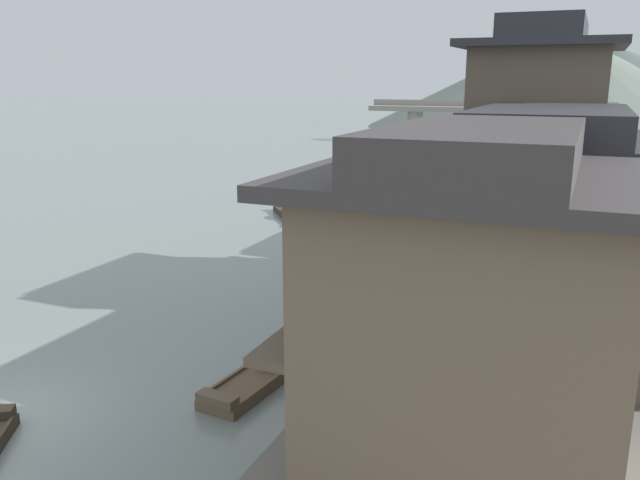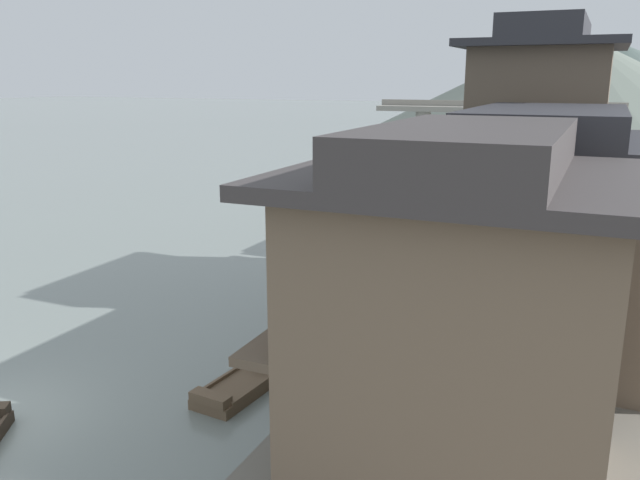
{
  "view_description": "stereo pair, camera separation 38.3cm",
  "coord_description": "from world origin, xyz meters",
  "px_view_note": "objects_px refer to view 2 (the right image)",
  "views": [
    {
      "loc": [
        11.71,
        -8.89,
        7.41
      ],
      "look_at": [
        2.77,
        12.18,
        1.63
      ],
      "focal_mm": 36.11,
      "sensor_mm": 36.0,
      "label": 1
    },
    {
      "loc": [
        12.06,
        -8.74,
        7.41
      ],
      "look_at": [
        2.77,
        12.18,
        1.63
      ],
      "focal_mm": 36.11,
      "sensor_mm": 36.0,
      "label": 2
    }
  ],
  "objects_px": {
    "boat_moored_third": "(478,190)",
    "mooring_post_dock_near": "(334,365)",
    "boat_moored_far": "(523,155)",
    "house_waterfront_far": "(565,153)",
    "boat_midriver_upstream": "(511,162)",
    "house_waterfront_tall": "(536,153)",
    "house_waterfront_second": "(538,233)",
    "boat_moored_nearest": "(382,275)",
    "house_waterfront_nearest": "(459,316)",
    "stone_bridge": "(494,116)",
    "mooring_post_dock_mid": "(444,255)",
    "mooring_post_dock_far": "(476,221)",
    "boat_midriver_drifting": "(296,213)",
    "boat_moored_second": "(272,361)",
    "house_waterfront_narrow": "(551,168)"
  },
  "relations": [
    {
      "from": "boat_moored_third",
      "to": "mooring_post_dock_near",
      "type": "height_order",
      "value": "mooring_post_dock_near"
    },
    {
      "from": "boat_moored_far",
      "to": "house_waterfront_far",
      "type": "bearing_deg",
      "value": -79.16
    },
    {
      "from": "boat_midriver_upstream",
      "to": "mooring_post_dock_near",
      "type": "relative_size",
      "value": 4.69
    },
    {
      "from": "house_waterfront_tall",
      "to": "house_waterfront_second",
      "type": "bearing_deg",
      "value": -82.9
    },
    {
      "from": "boat_moored_nearest",
      "to": "house_waterfront_nearest",
      "type": "height_order",
      "value": "house_waterfront_nearest"
    },
    {
      "from": "boat_moored_third",
      "to": "house_waterfront_tall",
      "type": "relative_size",
      "value": 0.51
    },
    {
      "from": "boat_moored_far",
      "to": "house_waterfront_second",
      "type": "bearing_deg",
      "value": -82.91
    },
    {
      "from": "boat_moored_far",
      "to": "stone_bridge",
      "type": "height_order",
      "value": "stone_bridge"
    },
    {
      "from": "boat_moored_nearest",
      "to": "stone_bridge",
      "type": "distance_m",
      "value": 54.33
    },
    {
      "from": "house_waterfront_nearest",
      "to": "mooring_post_dock_near",
      "type": "distance_m",
      "value": 4.76
    },
    {
      "from": "house_waterfront_second",
      "to": "mooring_post_dock_mid",
      "type": "xyz_separation_m",
      "value": [
        -3.82,
        6.44,
        -2.65
      ]
    },
    {
      "from": "boat_moored_far",
      "to": "mooring_post_dock_mid",
      "type": "distance_m",
      "value": 40.46
    },
    {
      "from": "house_waterfront_tall",
      "to": "mooring_post_dock_near",
      "type": "relative_size",
      "value": 9.3
    },
    {
      "from": "house_waterfront_nearest",
      "to": "mooring_post_dock_mid",
      "type": "height_order",
      "value": "house_waterfront_nearest"
    },
    {
      "from": "house_waterfront_nearest",
      "to": "mooring_post_dock_far",
      "type": "height_order",
      "value": "house_waterfront_nearest"
    },
    {
      "from": "boat_midriver_drifting",
      "to": "house_waterfront_tall",
      "type": "height_order",
      "value": "house_waterfront_tall"
    },
    {
      "from": "house_waterfront_second",
      "to": "mooring_post_dock_far",
      "type": "xyz_separation_m",
      "value": [
        -3.82,
        12.73,
        -2.62
      ]
    },
    {
      "from": "boat_moored_far",
      "to": "house_waterfront_nearest",
      "type": "height_order",
      "value": "house_waterfront_nearest"
    },
    {
      "from": "boat_moored_far",
      "to": "boat_midriver_drifting",
      "type": "distance_m",
      "value": 33.86
    },
    {
      "from": "boat_midriver_drifting",
      "to": "house_waterfront_second",
      "type": "relative_size",
      "value": 0.62
    },
    {
      "from": "house_waterfront_second",
      "to": "stone_bridge",
      "type": "bearing_deg",
      "value": 100.2
    },
    {
      "from": "boat_moored_nearest",
      "to": "house_waterfront_far",
      "type": "distance_m",
      "value": 15.68
    },
    {
      "from": "boat_moored_third",
      "to": "house_waterfront_far",
      "type": "bearing_deg",
      "value": -46.5
    },
    {
      "from": "house_waterfront_tall",
      "to": "stone_bridge",
      "type": "relative_size",
      "value": 0.32
    },
    {
      "from": "mooring_post_dock_near",
      "to": "mooring_post_dock_far",
      "type": "distance_m",
      "value": 17.1
    },
    {
      "from": "boat_moored_second",
      "to": "house_waterfront_far",
      "type": "distance_m",
      "value": 23.76
    },
    {
      "from": "mooring_post_dock_near",
      "to": "mooring_post_dock_far",
      "type": "relative_size",
      "value": 1.25
    },
    {
      "from": "house_waterfront_nearest",
      "to": "house_waterfront_second",
      "type": "height_order",
      "value": "same"
    },
    {
      "from": "house_waterfront_far",
      "to": "house_waterfront_second",
      "type": "bearing_deg",
      "value": -88.2
    },
    {
      "from": "boat_moored_nearest",
      "to": "boat_moored_second",
      "type": "xyz_separation_m",
      "value": [
        -0.14,
        -8.53,
        0.09
      ]
    },
    {
      "from": "house_waterfront_nearest",
      "to": "house_waterfront_tall",
      "type": "xyz_separation_m",
      "value": [
        -0.26,
        13.45,
        1.3
      ]
    },
    {
      "from": "house_waterfront_tall",
      "to": "stone_bridge",
      "type": "bearing_deg",
      "value": 100.6
    },
    {
      "from": "boat_midriver_drifting",
      "to": "boat_midriver_upstream",
      "type": "distance_m",
      "value": 28.34
    },
    {
      "from": "house_waterfront_narrow",
      "to": "mooring_post_dock_far",
      "type": "relative_size",
      "value": 8.14
    },
    {
      "from": "mooring_post_dock_mid",
      "to": "stone_bridge",
      "type": "distance_m",
      "value": 53.36
    },
    {
      "from": "boat_moored_far",
      "to": "house_waterfront_second",
      "type": "height_order",
      "value": "house_waterfront_second"
    },
    {
      "from": "house_waterfront_tall",
      "to": "boat_moored_third",
      "type": "bearing_deg",
      "value": 105.62
    },
    {
      "from": "boat_moored_third",
      "to": "mooring_post_dock_mid",
      "type": "distance_m",
      "value": 19.08
    },
    {
      "from": "house_waterfront_nearest",
      "to": "mooring_post_dock_mid",
      "type": "distance_m",
      "value": 13.85
    },
    {
      "from": "house_waterfront_second",
      "to": "mooring_post_dock_far",
      "type": "relative_size",
      "value": 9.3
    },
    {
      "from": "house_waterfront_nearest",
      "to": "house_waterfront_narrow",
      "type": "relative_size",
      "value": 1.0
    },
    {
      "from": "house_waterfront_tall",
      "to": "house_waterfront_narrow",
      "type": "bearing_deg",
      "value": 89.5
    },
    {
      "from": "boat_midriver_upstream",
      "to": "mooring_post_dock_mid",
      "type": "distance_m",
      "value": 34.87
    },
    {
      "from": "mooring_post_dock_near",
      "to": "mooring_post_dock_mid",
      "type": "bearing_deg",
      "value": 90.0
    },
    {
      "from": "mooring_post_dock_mid",
      "to": "stone_bridge",
      "type": "height_order",
      "value": "stone_bridge"
    },
    {
      "from": "mooring_post_dock_mid",
      "to": "boat_moored_third",
      "type": "bearing_deg",
      "value": 96.75
    },
    {
      "from": "house_waterfront_second",
      "to": "house_waterfront_far",
      "type": "height_order",
      "value": "same"
    },
    {
      "from": "boat_moored_far",
      "to": "mooring_post_dock_near",
      "type": "xyz_separation_m",
      "value": [
        2.01,
        -51.21,
        0.74
      ]
    },
    {
      "from": "house_waterfront_second",
      "to": "mooring_post_dock_far",
      "type": "height_order",
      "value": "house_waterfront_second"
    },
    {
      "from": "mooring_post_dock_near",
      "to": "mooring_post_dock_mid",
      "type": "xyz_separation_m",
      "value": [
        0.0,
        10.81,
        -0.12
      ]
    }
  ]
}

